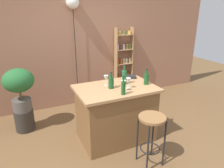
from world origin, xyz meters
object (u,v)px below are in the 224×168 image
(potted_plant, at_px, (19,85))
(pendant_globe_light, at_px, (73,3))
(plant_stool, at_px, (25,120))
(bottle_vinegar, at_px, (111,82))
(bottle_soda_blue, at_px, (123,88))
(cookbook, at_px, (130,77))
(bottle_sauce_amber, at_px, (124,77))
(wine_glass_center, at_px, (124,83))
(bar_stool, at_px, (151,129))
(bottle_olive_oil, at_px, (146,78))
(wine_glass_left, at_px, (128,81))
(spice_shelf, at_px, (124,63))
(wine_glass_right, at_px, (106,78))

(potted_plant, bearing_deg, pendant_globe_light, 29.04)
(plant_stool, relative_size, potted_plant, 0.52)
(bottle_vinegar, distance_m, pendant_globe_light, 1.92)
(bottle_soda_blue, bearing_deg, cookbook, 53.56)
(bottle_sauce_amber, relative_size, bottle_soda_blue, 1.15)
(bottle_sauce_amber, height_order, wine_glass_center, bottle_sauce_amber)
(bar_stool, bearing_deg, bottle_olive_oil, 63.47)
(bottle_sauce_amber, relative_size, wine_glass_left, 1.93)
(cookbook, distance_m, pendant_globe_light, 1.83)
(wine_glass_center, bearing_deg, pendant_globe_light, 97.43)
(spice_shelf, height_order, pendant_globe_light, pendant_globe_light)
(wine_glass_center, xyz_separation_m, pendant_globe_light, (-0.23, 1.72, 1.12))
(potted_plant, height_order, bottle_vinegar, bottle_vinegar)
(plant_stool, xyz_separation_m, wine_glass_center, (1.38, -1.08, 0.82))
(plant_stool, bearing_deg, bottle_olive_oil, -27.82)
(wine_glass_left, height_order, pendant_globe_light, pendant_globe_light)
(bottle_olive_oil, bearing_deg, wine_glass_left, -173.95)
(wine_glass_center, bearing_deg, bottle_vinegar, 122.68)
(bottle_olive_oil, distance_m, bottle_vinegar, 0.58)
(wine_glass_center, relative_size, pendant_globe_light, 0.07)
(bottle_vinegar, relative_size, wine_glass_center, 1.54)
(wine_glass_center, distance_m, cookbook, 0.65)
(bar_stool, height_order, bottle_sauce_amber, bottle_sauce_amber)
(wine_glass_center, bearing_deg, bar_stool, -76.53)
(plant_stool, bearing_deg, bottle_soda_blue, -42.17)
(bar_stool, height_order, bottle_vinegar, bottle_vinegar)
(bottle_vinegar, bearing_deg, plant_stool, 144.62)
(bottle_vinegar, bearing_deg, bottle_soda_blue, -79.98)
(bottle_vinegar, relative_size, cookbook, 1.20)
(wine_glass_center, bearing_deg, bottle_sauce_amber, 60.13)
(wine_glass_left, bearing_deg, bottle_sauce_amber, 80.23)
(bottle_sauce_amber, distance_m, cookbook, 0.36)
(plant_stool, xyz_separation_m, pendant_globe_light, (1.16, 0.64, 1.94))
(bar_stool, bearing_deg, plant_stool, 132.82)
(plant_stool, relative_size, cookbook, 1.83)
(wine_glass_center, distance_m, wine_glass_right, 0.35)
(pendant_globe_light, bearing_deg, wine_glass_right, -86.41)
(spice_shelf, height_order, cookbook, spice_shelf)
(bar_stool, height_order, bottle_olive_oil, bottle_olive_oil)
(bar_stool, relative_size, bottle_soda_blue, 2.63)
(spice_shelf, bearing_deg, wine_glass_center, -117.98)
(plant_stool, bearing_deg, cookbook, -17.89)
(plant_stool, height_order, bottle_sauce_amber, bottle_sauce_amber)
(bar_stool, distance_m, bottle_sauce_amber, 0.95)
(plant_stool, relative_size, bottle_olive_oil, 1.50)
(bar_stool, height_order, spice_shelf, spice_shelf)
(potted_plant, height_order, pendant_globe_light, pendant_globe_light)
(cookbook, height_order, pendant_globe_light, pendant_globe_light)
(bar_stool, xyz_separation_m, bottle_sauce_amber, (0.02, 0.82, 0.48))
(bottle_olive_oil, xyz_separation_m, pendant_globe_light, (-0.69, 1.62, 1.14))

